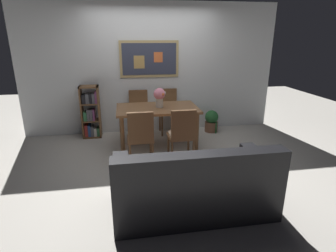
% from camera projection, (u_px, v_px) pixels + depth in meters
% --- Properties ---
extents(ground_plane, '(12.00, 12.00, 0.00)m').
position_uv_depth(ground_plane, '(162.00, 157.00, 4.57)').
color(ground_plane, '#B7B2A8').
extents(wall_back_with_painting, '(5.20, 0.14, 2.60)m').
position_uv_depth(wall_back_with_painting, '(151.00, 69.00, 5.53)').
color(wall_back_with_painting, silver).
rests_on(wall_back_with_painting, ground_plane).
extents(dining_table, '(1.42, 0.88, 0.75)m').
position_uv_depth(dining_table, '(157.00, 113.00, 4.78)').
color(dining_table, brown).
rests_on(dining_table, ground_plane).
extents(dining_chair_near_left, '(0.40, 0.41, 0.91)m').
position_uv_depth(dining_chair_near_left, '(141.00, 135.00, 4.05)').
color(dining_chair_near_left, brown).
rests_on(dining_chair_near_left, ground_plane).
extents(dining_chair_near_right, '(0.40, 0.41, 0.91)m').
position_uv_depth(dining_chair_near_right, '(182.00, 132.00, 4.16)').
color(dining_chair_near_right, brown).
rests_on(dining_chair_near_right, ground_plane).
extents(dining_chair_far_right, '(0.40, 0.41, 0.91)m').
position_uv_depth(dining_chair_far_right, '(168.00, 107.00, 5.62)').
color(dining_chair_far_right, brown).
rests_on(dining_chair_far_right, ground_plane).
extents(dining_chair_far_left, '(0.40, 0.41, 0.91)m').
position_uv_depth(dining_chair_far_left, '(139.00, 109.00, 5.48)').
color(dining_chair_far_left, brown).
rests_on(dining_chair_far_left, ground_plane).
extents(leather_couch, '(1.80, 0.84, 0.84)m').
position_uv_depth(leather_couch, '(194.00, 187.00, 3.05)').
color(leather_couch, black).
rests_on(leather_couch, ground_plane).
extents(bookshelf, '(0.36, 0.28, 1.04)m').
position_uv_depth(bookshelf, '(91.00, 113.00, 5.35)').
color(bookshelf, brown).
rests_on(bookshelf, ground_plane).
extents(potted_ivy, '(0.28, 0.30, 0.51)m').
position_uv_depth(potted_ivy, '(212.00, 121.00, 5.74)').
color(potted_ivy, brown).
rests_on(potted_ivy, ground_plane).
extents(flower_vase, '(0.22, 0.20, 0.34)m').
position_uv_depth(flower_vase, '(160.00, 96.00, 4.70)').
color(flower_vase, beige).
rests_on(flower_vase, dining_table).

